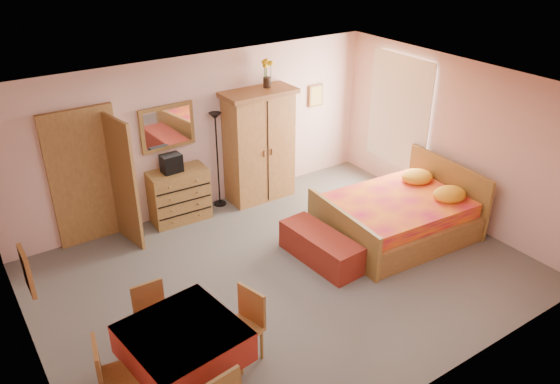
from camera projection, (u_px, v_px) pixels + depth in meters
floor at (286, 275)px, 7.66m from camera, size 6.50×6.50×0.00m
ceiling at (287, 95)px, 6.47m from camera, size 6.50×6.50×0.00m
wall_back at (200, 134)px, 8.90m from camera, size 6.50×0.10×2.60m
wall_front at (435, 292)px, 5.22m from camera, size 6.50×0.10×2.60m
wall_left at (19, 276)px, 5.45m from camera, size 0.10×5.00×2.60m
wall_right at (454, 140)px, 8.68m from camera, size 0.10×5.00×2.60m
doorway at (86, 178)px, 8.06m from camera, size 1.06×0.12×2.15m
window at (399, 111)px, 9.47m from camera, size 0.08×1.40×1.95m
picture_left at (27, 271)px, 4.84m from camera, size 0.04×0.32×0.42m
picture_back at (316, 96)px, 9.93m from camera, size 0.30×0.04×0.40m
chest_of_drawers at (179, 195)px, 8.84m from camera, size 0.96×0.51×0.88m
wall_mirror at (168, 127)px, 8.49m from camera, size 0.90×0.09×0.71m
stereo at (171, 163)px, 8.54m from camera, size 0.32×0.24×0.29m
floor_lamp at (218, 160)px, 9.12m from camera, size 0.22×0.22×1.67m
wardrobe at (259, 146)px, 9.32m from camera, size 1.24×0.64×1.95m
sunflower_vase at (267, 73)px, 8.91m from camera, size 0.20×0.20×0.47m
bed at (397, 206)px, 8.39m from camera, size 2.30×1.87×1.02m
bench at (321, 247)px, 7.88m from camera, size 0.58×1.36×0.44m
dining_table at (185, 359)px, 5.67m from camera, size 1.21×1.21×0.80m
chair_north at (155, 320)px, 6.19m from camera, size 0.38×0.38×0.82m
chair_west at (121, 376)px, 5.38m from camera, size 0.50×0.50×0.92m
chair_east at (241, 329)px, 6.02m from camera, size 0.49×0.49×0.88m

